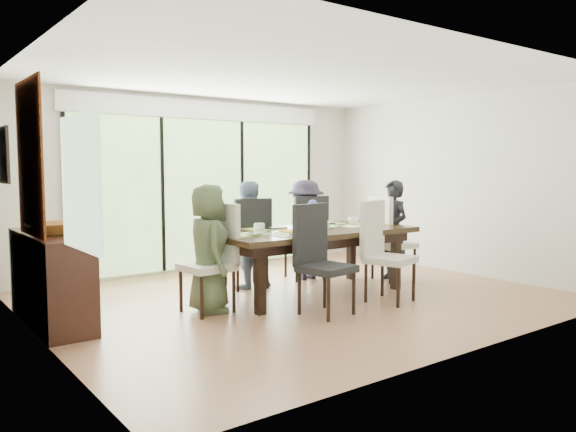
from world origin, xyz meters
TOP-DOWN VIEW (x-y plane):
  - floor at (0.00, 0.00)m, footprint 6.00×5.00m
  - ceiling at (0.00, 0.00)m, footprint 6.00×5.00m
  - wall_back at (0.00, 2.51)m, footprint 6.00×0.02m
  - wall_front at (0.00, -2.51)m, footprint 6.00×0.02m
  - wall_left at (-3.01, 0.00)m, footprint 0.02×5.00m
  - wall_right at (3.01, 0.00)m, footprint 0.02×5.00m
  - glass_doors at (0.00, 2.47)m, footprint 4.20×0.02m
  - blinds_header at (0.00, 2.46)m, footprint 4.40×0.06m
  - mullion_a at (-2.10, 2.46)m, footprint 0.05×0.04m
  - mullion_b at (-0.70, 2.46)m, footprint 0.05×0.04m
  - mullion_c at (0.70, 2.46)m, footprint 0.05×0.04m
  - mullion_d at (2.10, 2.46)m, footprint 0.05×0.04m
  - side_window at (-2.97, -1.20)m, footprint 0.02×0.90m
  - deck at (0.00, 3.40)m, footprint 6.00×1.80m
  - rail_top at (0.00, 4.20)m, footprint 6.00×0.08m
  - foliage_left at (-1.80, 5.20)m, footprint 3.20×3.20m
  - foliage_mid at (0.40, 5.80)m, footprint 4.00×4.00m
  - foliage_right at (2.20, 5.00)m, footprint 2.80×2.80m
  - foliage_far at (-0.60, 6.50)m, footprint 3.60×3.60m
  - table_top at (0.25, 0.07)m, footprint 2.66×1.22m
  - table_apron at (0.25, 0.07)m, footprint 2.44×1.00m
  - table_leg_fl at (-0.83, -0.36)m, footprint 0.10×0.10m
  - table_leg_fr at (1.33, -0.36)m, footprint 0.10×0.10m
  - table_leg_bl at (-0.83, 0.50)m, footprint 0.10×0.10m
  - table_leg_br at (1.33, 0.50)m, footprint 0.10×0.10m
  - chair_left_end at (-1.25, 0.07)m, footprint 0.55×0.55m
  - chair_right_end at (1.75, 0.07)m, footprint 0.59×0.59m
  - chair_far_left at (-0.20, 0.92)m, footprint 0.58×0.58m
  - chair_far_right at (0.80, 0.92)m, footprint 0.62×0.62m
  - chair_near_left at (-0.25, -0.80)m, footprint 0.58×0.58m
  - chair_near_right at (0.75, -0.80)m, footprint 0.63×0.63m
  - person_left_end at (-1.23, 0.07)m, footprint 0.57×0.75m
  - person_right_end at (1.73, 0.07)m, footprint 0.49×0.71m
  - person_far_left at (-0.20, 0.90)m, footprint 0.69×0.46m
  - person_far_right at (0.80, 0.90)m, footprint 0.67×0.43m
  - placemat_left at (-0.70, 0.07)m, footprint 0.49×0.35m
  - placemat_right at (1.20, 0.07)m, footprint 0.49×0.35m
  - placemat_far_l at (-0.20, 0.47)m, footprint 0.49×0.35m
  - placemat_far_r at (0.80, 0.47)m, footprint 0.49×0.35m
  - placemat_paper at (-0.30, -0.23)m, footprint 0.49×0.35m
  - tablet_far_l at (-0.10, 0.42)m, footprint 0.29×0.20m
  - tablet_far_r at (0.75, 0.42)m, footprint 0.27×0.19m
  - papers at (0.95, 0.02)m, footprint 0.33×0.24m
  - platter_base at (-0.30, -0.23)m, footprint 0.29×0.29m
  - platter_snacks at (-0.30, -0.23)m, footprint 0.22×0.22m
  - vase at (0.30, 0.12)m, footprint 0.09×0.09m
  - hyacinth_stems at (0.30, 0.12)m, footprint 0.04×0.04m
  - hyacinth_blooms at (0.30, 0.12)m, footprint 0.12×0.12m
  - laptop at (-0.60, -0.03)m, footprint 0.43×0.40m
  - cup_a at (-0.45, 0.22)m, footprint 0.19×0.19m
  - cup_b at (0.40, -0.03)m, footprint 0.14×0.14m
  - cup_c at (1.05, 0.17)m, footprint 0.15×0.15m
  - book at (0.50, 0.12)m, footprint 0.25×0.29m
  - sideboard at (-2.76, 0.64)m, footprint 0.47×1.67m
  - bowl at (-2.76, 0.54)m, footprint 0.50×0.50m
  - candlestick_base at (-2.76, 0.99)m, footprint 0.10×0.10m
  - candlestick_shaft at (-2.76, 0.99)m, footprint 0.02×0.02m
  - candlestick_pan at (-2.76, 0.99)m, footprint 0.10×0.10m
  - candle at (-2.76, 0.99)m, footprint 0.04×0.04m
  - tapestry at (-2.97, 0.40)m, footprint 0.02×1.00m
  - art_frame at (-2.97, 1.70)m, footprint 0.03×0.55m
  - art_canvas at (-2.95, 1.70)m, footprint 0.01×0.45m

SIDE VIEW (x-z plane):
  - deck at x=0.00m, z-range -0.10..0.00m
  - floor at x=0.00m, z-range -0.01..0.00m
  - table_leg_fl at x=-0.83m, z-range 0.00..0.77m
  - table_leg_fr at x=1.33m, z-range 0.00..0.77m
  - table_leg_bl at x=-0.83m, z-range 0.00..0.77m
  - table_leg_br at x=1.33m, z-range 0.00..0.77m
  - sideboard at x=-2.76m, z-range 0.00..0.94m
  - rail_top at x=0.00m, z-range 0.52..0.58m
  - chair_left_end at x=-1.25m, z-range 0.00..1.22m
  - chair_right_end at x=1.75m, z-range 0.00..1.22m
  - chair_far_left at x=-0.20m, z-range 0.00..1.22m
  - chair_far_right at x=0.80m, z-range 0.00..1.22m
  - chair_near_left at x=-0.25m, z-range 0.00..1.22m
  - chair_near_right at x=0.75m, z-range 0.00..1.22m
  - table_apron at x=0.25m, z-range 0.64..0.75m
  - person_left_end at x=-1.23m, z-range 0.00..1.43m
  - person_right_end at x=1.73m, z-range 0.00..1.43m
  - person_far_left at x=-0.20m, z-range 0.00..1.43m
  - person_far_right at x=0.80m, z-range 0.00..1.43m
  - table_top at x=0.25m, z-range 0.77..0.83m
  - papers at x=0.95m, z-range 0.83..0.84m
  - placemat_left at x=-0.70m, z-range 0.83..0.84m
  - placemat_right at x=1.20m, z-range 0.83..0.84m
  - placemat_far_l at x=-0.20m, z-range 0.83..0.84m
  - placemat_far_r at x=0.80m, z-range 0.83..0.84m
  - placemat_paper at x=-0.30m, z-range 0.83..0.84m
  - book at x=0.50m, z-range 0.83..0.85m
  - tablet_far_r at x=0.75m, z-range 0.84..0.85m
  - tablet_far_l at x=-0.10m, z-range 0.84..0.85m
  - laptop at x=-0.60m, z-range 0.83..0.86m
  - platter_base at x=-0.30m, z-range 0.84..0.86m
  - platter_snacks at x=-0.30m, z-range 0.86..0.88m
  - cup_b at x=0.40m, z-range 0.83..0.93m
  - cup_a at x=-0.45m, z-range 0.83..0.94m
  - cup_c at x=1.05m, z-range 0.83..0.94m
  - vase at x=0.30m, z-range 0.83..0.96m
  - candlestick_base at x=-2.76m, z-range 0.94..0.98m
  - bowl at x=-2.76m, z-range 0.94..1.06m
  - hyacinth_stems at x=0.30m, z-range 0.94..1.12m
  - hyacinth_blooms at x=0.30m, z-range 1.08..1.20m
  - glass_doors at x=0.00m, z-range 0.05..2.35m
  - mullion_a at x=-2.10m, z-range 0.05..2.35m
  - mullion_b at x=-0.70m, z-range 0.05..2.35m
  - mullion_c at x=0.70m, z-range 0.05..2.35m
  - mullion_d at x=2.10m, z-range 0.05..2.35m
  - foliage_right at x=2.20m, z-range -0.14..2.66m
  - wall_back at x=0.00m, z-range 0.00..2.70m
  - wall_front at x=0.00m, z-range 0.00..2.70m
  - wall_left at x=-3.01m, z-range 0.00..2.70m
  - wall_right at x=3.01m, z-range 0.00..2.70m
  - foliage_left at x=-1.80m, z-range -0.16..3.04m
  - side_window at x=-2.97m, z-range 1.00..2.00m
  - candlestick_shaft at x=-2.76m, z-range 0.96..2.26m
  - foliage_far at x=-0.60m, z-range -0.18..3.42m
  - tapestry at x=-2.97m, z-range 0.95..2.45m
  - art_frame at x=-2.97m, z-range 1.42..2.08m
  - art_canvas at x=-2.95m, z-range 1.48..2.02m
  - foliage_mid at x=0.40m, z-range -0.20..3.80m
  - candlestick_pan at x=-2.76m, z-range 2.24..2.27m
  - candle at x=-2.76m, z-range 2.27..2.37m
  - blinds_header at x=0.00m, z-range 2.36..2.64m
  - ceiling at x=0.00m, z-range 2.70..2.71m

